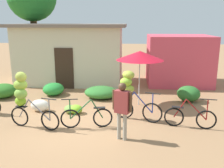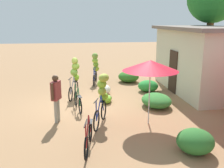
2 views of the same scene
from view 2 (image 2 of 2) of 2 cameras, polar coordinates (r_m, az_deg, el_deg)
ground_plane at (r=10.29m, az=-7.57°, el=-5.02°), size 60.00×60.00×0.00m
building_low at (r=12.84m, az=19.68°, el=5.35°), size 5.88×3.28×3.10m
hedge_bush_front_left at (r=14.18m, az=3.78°, el=1.69°), size 1.20×1.16×0.60m
hedge_bush_front_right at (r=12.35m, az=8.21°, el=-0.44°), size 0.93×0.99×0.55m
hedge_bush_mid at (r=10.25m, az=10.05°, el=-3.68°), size 1.45×1.17×0.51m
hedge_bush_by_door at (r=7.03m, az=18.40°, el=-12.24°), size 0.94×0.97×0.64m
market_umbrella at (r=8.13m, az=8.73°, el=4.16°), size 1.81×1.81×2.15m
bicycle_leftmost at (r=13.83m, az=-3.80°, el=4.23°), size 1.57×0.46×1.66m
bicycle_near_pile at (r=11.48m, az=-8.46°, el=2.31°), size 1.69×0.56×1.77m
bicycle_center_loaded at (r=9.81m, az=-7.78°, el=-3.87°), size 1.61×0.31×0.95m
bicycle_by_shop at (r=8.38m, az=-2.26°, el=-2.31°), size 1.58×0.72×1.66m
bicycle_rightmost at (r=6.83m, az=-5.38°, el=-12.10°), size 1.57×0.32×0.98m
banana_pile_on_ground at (r=10.62m, az=-1.25°, el=-3.40°), size 0.77×0.63×0.32m
produce_sack at (r=11.81m, az=-1.43°, el=-1.24°), size 0.72×0.47×0.44m
person_vendor at (r=8.57m, az=-12.60°, el=-2.15°), size 0.54×0.34×1.64m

